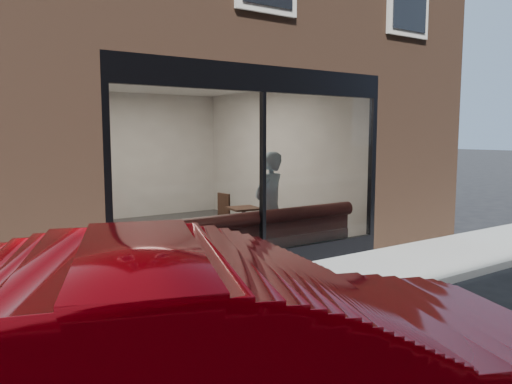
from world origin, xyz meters
TOP-DOWN VIEW (x-y plane):
  - ground at (0.00, 0.00)m, footprint 120.00×120.00m
  - sidewalk_near at (0.00, 1.00)m, footprint 40.00×2.00m
  - kerb_near at (0.00, -0.05)m, footprint 40.00×0.10m
  - host_building_pier_right at (3.75, 8.00)m, footprint 2.50×12.00m
  - host_building_backfill at (0.00, 11.00)m, footprint 5.00×6.00m
  - cafe_floor at (0.00, 5.00)m, footprint 6.00×6.00m
  - cafe_ceiling at (0.00, 5.00)m, footprint 6.00×6.00m
  - cafe_wall_back at (0.00, 7.99)m, footprint 5.00×0.00m
  - cafe_wall_left at (-2.49, 5.00)m, footprint 0.00×6.00m
  - cafe_wall_right at (2.49, 5.00)m, footprint 0.00×6.00m
  - storefront_kick at (0.00, 2.05)m, footprint 5.00×0.10m
  - storefront_header at (0.00, 2.05)m, footprint 5.00×0.10m
  - storefront_mullion at (0.00, 2.05)m, footprint 0.06×0.10m
  - storefront_glass at (0.00, 2.02)m, footprint 4.80×0.00m
  - banquette at (0.00, 2.45)m, footprint 4.00×0.55m
  - person at (0.57, 2.66)m, footprint 0.79×0.64m
  - cafe_table_left at (-1.86, 3.00)m, footprint 0.80×0.80m
  - cafe_table_right at (0.69, 3.67)m, footprint 0.61×0.61m
  - cafe_chair_right at (0.53, 4.44)m, footprint 0.42×0.42m
  - wall_poster at (-2.45, 4.33)m, footprint 0.02×0.53m
  - parked_car at (-3.15, -2.00)m, footprint 5.07×3.19m

SIDE VIEW (x-z plane):
  - ground at x=0.00m, z-range 0.00..0.00m
  - sidewalk_near at x=0.00m, z-range 0.00..0.01m
  - cafe_floor at x=0.00m, z-range 0.02..0.02m
  - kerb_near at x=0.00m, z-range 0.00..0.12m
  - storefront_kick at x=0.00m, z-range 0.00..0.30m
  - banquette at x=0.00m, z-range 0.00..0.45m
  - cafe_chair_right at x=0.53m, z-range 0.22..0.26m
  - cafe_table_left at x=-1.86m, z-range 0.72..0.76m
  - cafe_table_right at x=0.69m, z-range 0.72..0.76m
  - parked_car at x=-3.15m, z-range 0.00..1.58m
  - person at x=0.57m, z-range 0.00..1.86m
  - wall_poster at x=-2.45m, z-range 1.11..1.81m
  - storefront_mullion at x=0.00m, z-range 0.30..2.80m
  - storefront_glass at x=0.00m, z-range -0.85..3.95m
  - cafe_wall_back at x=0.00m, z-range -0.90..4.10m
  - cafe_wall_left at x=-2.49m, z-range -1.40..4.60m
  - cafe_wall_right at x=2.49m, z-range -1.40..4.60m
  - host_building_pier_right at x=3.75m, z-range 0.00..3.20m
  - host_building_backfill at x=0.00m, z-range 0.00..3.20m
  - storefront_header at x=0.00m, z-range 2.80..3.20m
  - cafe_ceiling at x=0.00m, z-range 3.19..3.19m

